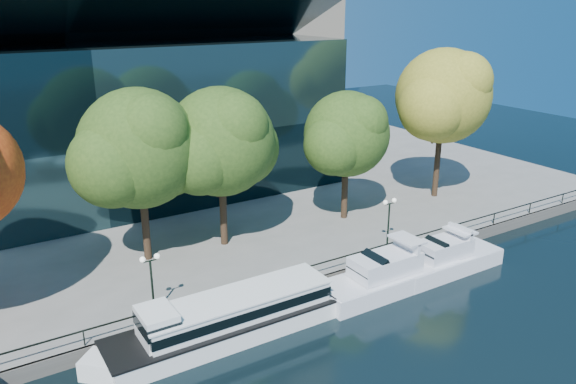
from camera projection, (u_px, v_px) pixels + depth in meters
ground at (266, 336)px, 34.70m from camera, size 160.00×160.00×0.00m
promenade at (107, 178)px, 63.79m from camera, size 90.00×67.08×1.00m
railing at (241, 286)px, 36.69m from camera, size 88.20×0.08×0.99m
convention_building at (71, 119)px, 55.52m from camera, size 50.00×24.57×21.43m
tour_boat at (224, 318)px, 34.10m from camera, size 16.74×3.74×3.18m
cruiser_near at (385, 276)px, 39.76m from camera, size 12.57×3.24×3.64m
cruiser_far at (443, 259)px, 42.42m from camera, size 10.54×2.92×3.44m
tree_2 at (142, 151)px, 40.13m from camera, size 10.86×8.91×12.99m
tree_3 at (223, 144)px, 42.81m from camera, size 10.49×8.60×12.66m
tree_4 at (348, 136)px, 48.53m from camera, size 9.31×7.63×11.45m
tree_5 at (445, 98)px, 53.46m from camera, size 11.31×9.27×14.57m
lamp_1 at (151, 271)px, 34.31m from camera, size 1.26×0.36×4.03m
lamp_2 at (389, 212)px, 43.91m from camera, size 1.26×0.36×4.03m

